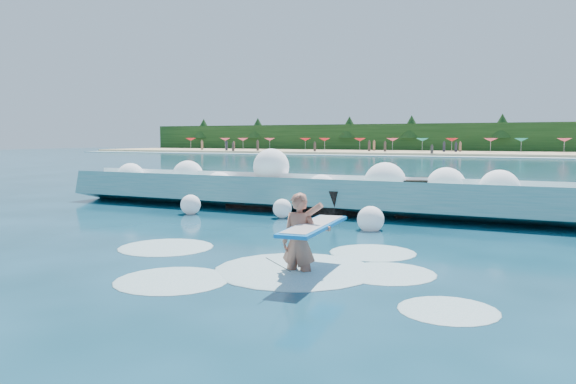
{
  "coord_description": "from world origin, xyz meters",
  "views": [
    {
      "loc": [
        7.68,
        -10.68,
        2.57
      ],
      "look_at": [
        1.5,
        2.0,
        1.2
      ],
      "focal_mm": 35.0,
      "sensor_mm": 36.0,
      "label": 1
    }
  ],
  "objects": [
    {
      "name": "treeline",
      "position": [
        0.0,
        88.0,
        2.5
      ],
      "size": [
        140.0,
        4.0,
        5.0
      ],
      "primitive_type": "cube",
      "color": "black",
      "rests_on": "ground"
    },
    {
      "name": "rock_cluster",
      "position": [
        0.37,
        7.71,
        0.45
      ],
      "size": [
        8.26,
        3.42,
        1.41
      ],
      "color": "black",
      "rests_on": "ground"
    },
    {
      "name": "ground",
      "position": [
        0.0,
        0.0,
        0.0
      ],
      "size": [
        200.0,
        200.0,
        0.0
      ],
      "primitive_type": "plane",
      "color": "#072C3A",
      "rests_on": "ground"
    },
    {
      "name": "beachgoers",
      "position": [
        -2.32,
        74.57,
        1.13
      ],
      "size": [
        108.49,
        13.5,
        1.93
      ],
      "color": "#3F332D",
      "rests_on": "ground"
    },
    {
      "name": "surf_foam",
      "position": [
        2.72,
        -0.88,
        0.0
      ],
      "size": [
        8.73,
        5.98,
        0.16
      ],
      "color": "silver",
      "rests_on": "ground"
    },
    {
      "name": "breaking_wave",
      "position": [
        -0.81,
        7.46,
        0.55
      ],
      "size": [
        18.42,
        2.85,
        1.59
      ],
      "color": "teal",
      "rests_on": "ground"
    },
    {
      "name": "beach",
      "position": [
        0.0,
        78.0,
        0.2
      ],
      "size": [
        140.0,
        20.0,
        0.4
      ],
      "primitive_type": "cube",
      "color": "tan",
      "rests_on": "ground"
    },
    {
      "name": "beach_umbrellas",
      "position": [
        -0.14,
        79.56,
        2.25
      ],
      "size": [
        112.2,
        6.3,
        0.5
      ],
      "color": "red",
      "rests_on": "ground"
    },
    {
      "name": "wave_spray",
      "position": [
        -0.25,
        7.27,
        1.0
      ],
      "size": [
        15.34,
        4.6,
        2.25
      ],
      "color": "white",
      "rests_on": "ground"
    },
    {
      "name": "wet_band",
      "position": [
        0.0,
        67.0,
        0.04
      ],
      "size": [
        140.0,
        5.0,
        0.08
      ],
      "primitive_type": "cube",
      "color": "silver",
      "rests_on": "ground"
    },
    {
      "name": "surfer_with_board",
      "position": [
        3.39,
        -1.26,
        0.69
      ],
      "size": [
        1.03,
        3.0,
        1.86
      ],
      "color": "#A8644E",
      "rests_on": "ground"
    }
  ]
}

